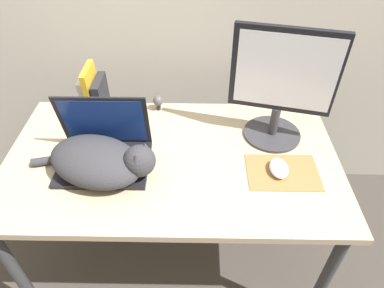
{
  "coord_description": "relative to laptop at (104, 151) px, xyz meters",
  "views": [
    {
      "loc": [
        0.1,
        -0.6,
        1.64
      ],
      "look_at": [
        0.08,
        0.33,
        0.82
      ],
      "focal_mm": 32.0,
      "sensor_mm": 36.0,
      "label": 1
    }
  ],
  "objects": [
    {
      "name": "cat",
      "position": [
        0.01,
        -0.08,
        0.02
      ],
      "size": [
        0.48,
        0.35,
        0.16
      ],
      "color": "#333338",
      "rests_on": "desk"
    },
    {
      "name": "external_monitor",
      "position": [
        0.66,
        0.16,
        0.19
      ],
      "size": [
        0.38,
        0.23,
        0.46
      ],
      "color": "#333338",
      "rests_on": "desk"
    },
    {
      "name": "webcam",
      "position": [
        0.17,
        0.34,
        -0.0
      ],
      "size": [
        0.05,
        0.05,
        0.07
      ],
      "color": "#232328",
      "rests_on": "desk"
    },
    {
      "name": "desk",
      "position": [
        0.25,
        0.02,
        -0.12
      ],
      "size": [
        1.3,
        0.73,
        0.72
      ],
      "color": "tan",
      "rests_on": "ground_plane"
    },
    {
      "name": "mousepad",
      "position": [
        0.67,
        -0.05,
        -0.05
      ],
      "size": [
        0.27,
        0.19,
        0.0
      ],
      "color": "olive",
      "rests_on": "desk"
    },
    {
      "name": "laptop",
      "position": [
        0.0,
        0.0,
        0.0
      ],
      "size": [
        0.34,
        0.25,
        0.26
      ],
      "color": "black",
      "rests_on": "desk"
    },
    {
      "name": "book_row",
      "position": [
        -0.09,
        0.27,
        0.06
      ],
      "size": [
        0.09,
        0.15,
        0.25
      ],
      "color": "white",
      "rests_on": "desk"
    },
    {
      "name": "computer_mouse",
      "position": [
        0.65,
        -0.05,
        -0.03
      ],
      "size": [
        0.07,
        0.1,
        0.03
      ],
      "color": "silver",
      "rests_on": "mousepad"
    }
  ]
}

